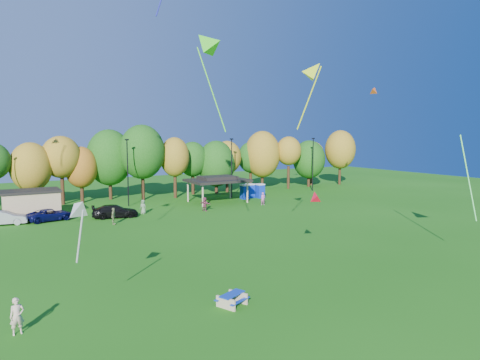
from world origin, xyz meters
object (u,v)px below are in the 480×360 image
car_d (115,211)px  porta_potties (252,191)px  picnic_table (232,299)px  kite_flyer (17,316)px  car_b (5,218)px  car_c (51,215)px

car_d → porta_potties: bearing=-67.2°
picnic_table → kite_flyer: size_ratio=1.11×
porta_potties → car_b: porta_potties is taller
porta_potties → picnic_table: (-22.63, -34.41, -0.69)m
kite_flyer → porta_potties: bearing=35.8°
porta_potties → car_b: size_ratio=0.82×
picnic_table → car_c: bearing=77.3°
kite_flyer → car_b: (0.22, 29.13, -0.16)m
car_c → car_d: (6.75, -1.83, 0.07)m
picnic_table → car_b: size_ratio=0.44×
car_c → car_d: 6.99m
picnic_table → car_c: car_c is taller
porta_potties → kite_flyer: (-33.38, -32.19, -0.18)m
kite_flyer → car_d: (11.51, 27.24, -0.16)m
porta_potties → car_c: porta_potties is taller
kite_flyer → car_d: kite_flyer is taller
porta_potties → picnic_table: 41.19m
porta_potties → picnic_table: porta_potties is taller
porta_potties → car_d: (-21.87, -4.95, -0.34)m
kite_flyer → car_c: (4.77, 29.08, -0.23)m
porta_potties → car_d: 22.43m
car_b → car_c: 4.55m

